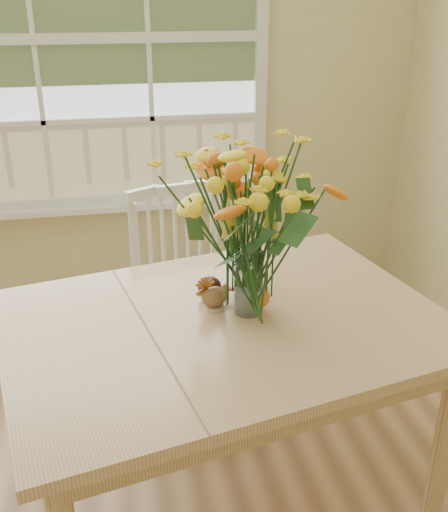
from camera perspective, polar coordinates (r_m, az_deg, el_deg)
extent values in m
cube|color=beige|center=(3.24, -17.20, 15.65)|extent=(4.00, 0.02, 2.70)
cube|color=silver|center=(3.21, -17.68, 19.12)|extent=(2.20, 0.00, 1.60)
cube|color=white|center=(3.33, -15.91, 4.22)|extent=(2.42, 0.12, 0.03)
cube|color=tan|center=(2.02, 0.11, -6.45)|extent=(1.62, 1.30, 0.04)
cube|color=tan|center=(2.05, 0.11, -8.13)|extent=(1.47, 1.16, 0.10)
cylinder|color=tan|center=(2.47, -17.87, -12.12)|extent=(0.07, 0.07, 0.73)
cylinder|color=tan|center=(2.26, 20.20, -16.40)|extent=(0.07, 0.07, 0.73)
cylinder|color=tan|center=(2.79, 8.66, -6.50)|extent=(0.07, 0.07, 0.73)
cube|color=white|center=(2.74, -3.29, -4.77)|extent=(0.52, 0.51, 0.05)
cube|color=white|center=(2.77, -4.63, 1.38)|extent=(0.44, 0.13, 0.50)
cylinder|color=white|center=(2.69, -5.46, -11.42)|extent=(0.04, 0.04, 0.43)
cylinder|color=white|center=(2.95, -7.43, -8.00)|extent=(0.04, 0.04, 0.43)
cylinder|color=white|center=(2.79, 1.34, -9.85)|extent=(0.04, 0.04, 0.43)
cylinder|color=white|center=(3.04, -1.18, -6.70)|extent=(0.04, 0.04, 0.43)
cylinder|color=white|center=(2.00, 2.36, -2.54)|extent=(0.10, 0.10, 0.22)
ellipsoid|color=#C46D17|center=(2.05, 2.90, -4.01)|extent=(0.11, 0.11, 0.08)
cylinder|color=#CCB78C|center=(2.06, -0.92, -4.88)|extent=(0.07, 0.07, 0.01)
ellipsoid|color=brown|center=(2.04, -0.93, -3.91)|extent=(0.10, 0.08, 0.07)
ellipsoid|color=#38160F|center=(2.12, -1.37, -3.09)|extent=(0.09, 0.09, 0.08)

